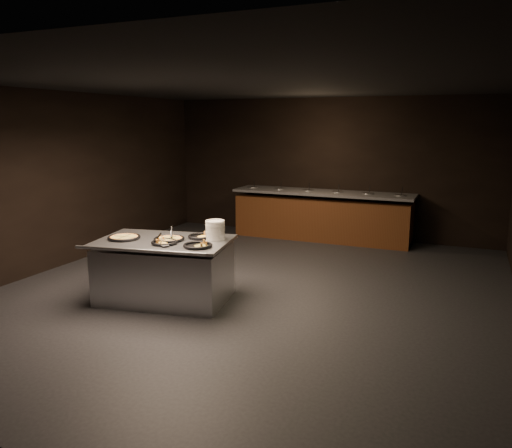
# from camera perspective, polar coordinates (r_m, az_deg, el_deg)

# --- Properties ---
(room) EXTENTS (7.02, 8.02, 2.92)m
(room) POSITION_cam_1_polar(r_m,az_deg,el_deg) (6.93, -0.44, 3.79)
(room) COLOR black
(room) RESTS_ON ground
(salad_bar) EXTENTS (3.70, 0.83, 1.18)m
(salad_bar) POSITION_cam_1_polar(r_m,az_deg,el_deg) (10.41, 7.50, 0.63)
(salad_bar) COLOR #4C2712
(salad_bar) RESTS_ON ground
(serving_counter) EXTENTS (1.92, 1.43, 0.84)m
(serving_counter) POSITION_cam_1_polar(r_m,az_deg,el_deg) (6.91, -10.40, -5.32)
(serving_counter) COLOR silver
(serving_counter) RESTS_ON ground
(plate_stack) EXTENTS (0.26, 0.26, 0.26)m
(plate_stack) POSITION_cam_1_polar(r_m,az_deg,el_deg) (6.71, -4.70, -0.70)
(plate_stack) COLOR white
(plate_stack) RESTS_ON serving_counter
(pan_veggie_whole) EXTENTS (0.44, 0.44, 0.04)m
(pan_veggie_whole) POSITION_cam_1_polar(r_m,az_deg,el_deg) (6.98, -14.84, -1.49)
(pan_veggie_whole) COLOR black
(pan_veggie_whole) RESTS_ON serving_counter
(pan_cheese_whole) EXTENTS (0.41, 0.41, 0.04)m
(pan_cheese_whole) POSITION_cam_1_polar(r_m,az_deg,el_deg) (6.76, -9.89, -1.68)
(pan_cheese_whole) COLOR black
(pan_cheese_whole) RESTS_ON serving_counter
(pan_cheese_slices_a) EXTENTS (0.35, 0.35, 0.04)m
(pan_cheese_slices_a) POSITION_cam_1_polar(r_m,az_deg,el_deg) (6.85, -6.34, -1.41)
(pan_cheese_slices_a) COLOR black
(pan_cheese_slices_a) RESTS_ON serving_counter
(pan_cheese_slices_b) EXTENTS (0.34, 0.34, 0.04)m
(pan_cheese_slices_b) POSITION_cam_1_polar(r_m,az_deg,el_deg) (6.57, -10.43, -2.08)
(pan_cheese_slices_b) COLOR black
(pan_cheese_slices_b) RESTS_ON serving_counter
(pan_veggie_slices) EXTENTS (0.37, 0.37, 0.04)m
(pan_veggie_slices) POSITION_cam_1_polar(r_m,az_deg,el_deg) (6.35, -6.67, -2.44)
(pan_veggie_slices) COLOR black
(pan_veggie_slices) RESTS_ON serving_counter
(server_left) EXTENTS (0.23, 0.27, 0.16)m
(server_left) POSITION_cam_1_polar(r_m,az_deg,el_deg) (6.87, -9.67, -1.02)
(server_left) COLOR silver
(server_left) RESTS_ON serving_counter
(server_right) EXTENTS (0.30, 0.22, 0.17)m
(server_right) POSITION_cam_1_polar(r_m,az_deg,el_deg) (6.51, -10.89, -1.69)
(server_right) COLOR silver
(server_right) RESTS_ON serving_counter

